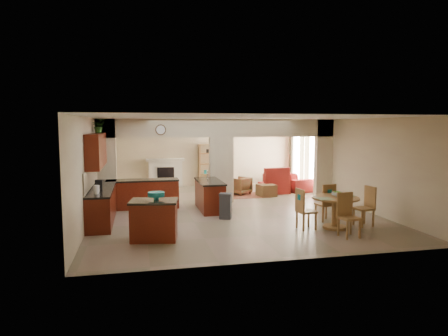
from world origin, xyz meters
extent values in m
plane|color=#7E6A57|center=(0.00, 0.00, 0.00)|extent=(10.00, 10.00, 0.00)
plane|color=white|center=(0.00, 0.00, 2.80)|extent=(10.00, 10.00, 0.00)
plane|color=beige|center=(0.00, 5.00, 1.40)|extent=(8.00, 0.00, 8.00)
plane|color=beige|center=(0.00, -5.00, 1.40)|extent=(8.00, 0.00, 8.00)
plane|color=beige|center=(-4.00, 0.00, 1.40)|extent=(0.00, 10.00, 10.00)
plane|color=beige|center=(4.00, 0.00, 1.40)|extent=(0.00, 10.00, 10.00)
cube|color=beige|center=(-3.70, 1.00, 1.40)|extent=(0.60, 0.25, 2.80)
cube|color=beige|center=(0.00, 1.00, 1.10)|extent=(0.80, 0.25, 2.20)
cube|color=beige|center=(3.70, 1.00, 1.40)|extent=(0.60, 0.25, 2.80)
cube|color=beige|center=(0.00, 1.00, 2.50)|extent=(8.00, 0.25, 0.60)
cube|color=#3F0F07|center=(-3.70, -0.80, 0.43)|extent=(0.60, 3.20, 0.86)
cube|color=black|center=(-3.70, -0.80, 0.89)|extent=(0.62, 3.22, 0.05)
cube|color=tan|center=(-3.98, -0.80, 1.20)|extent=(0.02, 3.20, 0.55)
cube|color=#3F0F07|center=(-2.60, 0.57, 0.43)|extent=(2.20, 0.60, 0.86)
cube|color=black|center=(-2.60, 0.57, 0.89)|extent=(2.22, 0.62, 0.05)
cube|color=#3F0F07|center=(-3.82, -0.80, 1.92)|extent=(0.35, 2.40, 0.90)
cube|color=#3F0F07|center=(-0.60, -0.10, 0.43)|extent=(0.65, 1.80, 0.86)
cube|color=black|center=(-0.60, -0.10, 0.89)|extent=(0.70, 1.85, 0.05)
cube|color=silver|center=(-0.60, -0.95, 0.42)|extent=(0.58, 0.04, 0.70)
cylinder|color=#492F18|center=(-2.00, 0.85, 2.45)|extent=(0.34, 0.03, 0.34)
cube|color=brown|center=(1.20, 2.10, 0.01)|extent=(1.60, 1.30, 0.01)
cube|color=beige|center=(-1.60, 4.84, 0.55)|extent=(1.40, 0.28, 1.10)
cube|color=black|center=(-1.60, 4.70, 0.50)|extent=(0.70, 0.04, 0.70)
cube|color=beige|center=(-1.60, 4.82, 1.15)|extent=(1.60, 0.35, 0.10)
cube|color=olive|center=(0.35, 4.82, 0.90)|extent=(1.00, 0.32, 1.80)
cube|color=white|center=(3.97, 2.30, 1.20)|extent=(0.02, 0.90, 1.90)
cube|color=white|center=(3.97, 4.00, 1.20)|extent=(0.02, 0.90, 1.90)
cube|color=white|center=(3.97, 3.15, 1.05)|extent=(0.02, 0.70, 2.10)
cube|color=#381816|center=(3.93, 1.70, 1.20)|extent=(0.10, 0.28, 2.30)
cube|color=#381816|center=(3.93, 2.90, 1.20)|extent=(0.10, 0.28, 2.30)
cube|color=#381816|center=(3.93, 3.40, 1.20)|extent=(0.10, 0.28, 2.30)
cube|color=#381816|center=(3.93, 4.60, 1.20)|extent=(0.10, 0.28, 2.30)
cylinder|color=white|center=(1.50, 3.00, 2.56)|extent=(1.00, 1.00, 0.10)
cube|color=#3F0F07|center=(-2.40, -3.03, 0.43)|extent=(1.10, 0.86, 0.86)
cube|color=black|center=(-2.40, -3.03, 0.89)|extent=(1.16, 0.91, 0.05)
cylinder|color=#12797F|center=(-2.35, -3.00, 1.00)|extent=(0.38, 0.38, 0.18)
cube|color=#2D2D2F|center=(-0.38, -1.37, 0.33)|extent=(0.39, 0.37, 0.66)
cylinder|color=olive|center=(2.09, -2.98, 0.78)|extent=(1.17, 1.17, 0.04)
cylinder|color=olive|center=(2.09, -2.98, 0.40)|extent=(0.17, 0.17, 0.76)
cylinder|color=olive|center=(2.09, -2.98, 0.03)|extent=(0.60, 0.60, 0.06)
cylinder|color=#60AE25|center=(2.13, -2.97, 0.87)|extent=(0.27, 0.27, 0.14)
imported|color=maroon|center=(3.30, 3.32, 0.37)|extent=(2.67, 1.48, 0.74)
cube|color=maroon|center=(2.37, 2.39, 0.20)|extent=(1.07, 0.90, 0.40)
imported|color=maroon|center=(1.02, 2.45, 0.33)|extent=(0.99, 0.99, 0.65)
cube|color=maroon|center=(1.87, 1.81, 0.22)|extent=(0.68, 0.68, 0.44)
imported|color=#1D4412|center=(-3.82, 0.16, 2.57)|extent=(0.37, 0.33, 0.41)
cube|color=olive|center=(2.21, -2.16, 0.45)|extent=(0.48, 0.48, 0.05)
cube|color=olive|center=(2.35, -1.97, 0.22)|extent=(0.04, 0.04, 0.44)
cube|color=olive|center=(2.02, -2.02, 0.22)|extent=(0.04, 0.04, 0.44)
cube|color=olive|center=(2.41, -2.30, 0.22)|extent=(0.04, 0.04, 0.44)
cube|color=olive|center=(2.07, -2.35, 0.22)|extent=(0.04, 0.04, 0.44)
cube|color=olive|center=(2.24, -2.35, 0.75)|extent=(0.42, 0.10, 0.55)
cube|color=#12797F|center=(2.25, -2.37, 0.82)|extent=(0.14, 0.03, 0.14)
cube|color=olive|center=(2.94, -2.89, 0.45)|extent=(0.47, 0.47, 0.05)
cube|color=olive|center=(2.75, -2.75, 0.22)|extent=(0.04, 0.04, 0.44)
cube|color=olive|center=(2.79, -3.08, 0.22)|extent=(0.04, 0.04, 0.44)
cube|color=olive|center=(3.09, -2.70, 0.22)|extent=(0.04, 0.04, 0.44)
cube|color=olive|center=(3.13, -3.04, 0.22)|extent=(0.04, 0.04, 0.44)
cube|color=olive|center=(3.13, -2.87, 0.75)|extent=(0.09, 0.42, 0.55)
cube|color=#12797F|center=(3.15, -2.87, 0.82)|extent=(0.03, 0.14, 0.14)
cube|color=olive|center=(2.03, -3.78, 0.45)|extent=(0.47, 0.47, 0.05)
cube|color=olive|center=(1.88, -3.96, 0.22)|extent=(0.04, 0.04, 0.44)
cube|color=olive|center=(2.22, -3.93, 0.22)|extent=(0.04, 0.04, 0.44)
cube|color=olive|center=(1.84, -3.63, 0.22)|extent=(0.04, 0.04, 0.44)
cube|color=olive|center=(2.18, -3.59, 0.22)|extent=(0.04, 0.04, 0.44)
cube|color=olive|center=(2.01, -3.59, 0.75)|extent=(0.42, 0.09, 0.55)
cube|color=#12797F|center=(2.00, -3.56, 0.82)|extent=(0.14, 0.03, 0.14)
cube|color=olive|center=(1.35, -2.89, 0.45)|extent=(0.46, 0.46, 0.05)
cube|color=olive|center=(1.54, -3.04, 0.22)|extent=(0.04, 0.04, 0.44)
cube|color=olive|center=(1.50, -2.71, 0.22)|extent=(0.04, 0.04, 0.44)
cube|color=olive|center=(1.20, -3.08, 0.22)|extent=(0.04, 0.04, 0.44)
cube|color=olive|center=(1.17, -2.74, 0.22)|extent=(0.04, 0.04, 0.44)
cube|color=olive|center=(1.16, -2.91, 0.75)|extent=(0.09, 0.42, 0.55)
cube|color=#12797F|center=(1.14, -2.92, 0.82)|extent=(0.03, 0.14, 0.14)
camera|label=1|loc=(-2.74, -12.01, 2.58)|focal=32.00mm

